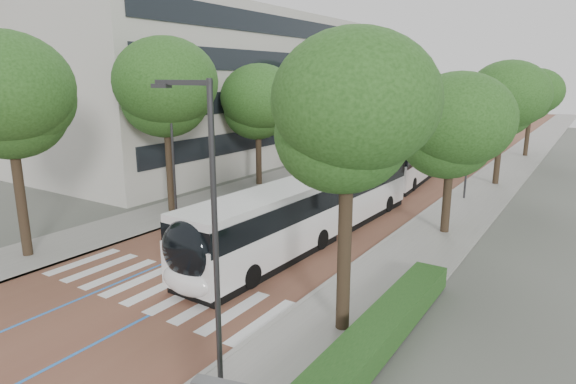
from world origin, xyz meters
name	(u,v)px	position (x,y,z in m)	size (l,w,h in m)	color
ground	(137,296)	(0.00, 0.00, 0.00)	(160.00, 160.00, 0.00)	#51544C
road	(440,155)	(0.00, 40.00, 0.01)	(11.00, 140.00, 0.02)	brown
sidewalk_left	(374,149)	(-7.50, 40.00, 0.06)	(4.00, 140.00, 0.12)	gray
sidewalk_right	(517,161)	(7.50, 40.00, 0.06)	(4.00, 140.00, 0.12)	gray
kerb_left	(389,150)	(-5.60, 40.00, 0.06)	(0.20, 140.00, 0.14)	gray
kerb_right	(496,160)	(5.60, 40.00, 0.06)	(0.20, 140.00, 0.14)	gray
zebra_crossing	(161,287)	(0.20, 1.00, 0.03)	(10.55, 3.60, 0.01)	silver
lane_line_left	(425,154)	(-1.60, 40.00, 0.02)	(0.12, 126.00, 0.01)	blue
lane_line_right	(455,156)	(1.60, 40.00, 0.02)	(0.12, 126.00, 0.01)	blue
office_building	(222,88)	(-19.47, 28.00, 7.00)	(18.11, 40.00, 14.00)	#A5A299
hedge	(355,359)	(9.10, 0.00, 0.52)	(1.20, 14.00, 0.80)	#164016
streetlight_near	(209,223)	(6.62, -3.00, 4.82)	(1.82, 0.20, 8.00)	#2E2E31
streetlight_far	(467,128)	(6.62, 22.00, 4.82)	(1.82, 0.20, 8.00)	#2E2E31
lamp_post_left	(173,150)	(-6.10, 8.00, 4.12)	(0.14, 0.14, 8.00)	#2E2E31
trees_left	(315,94)	(-7.50, 26.43, 6.66)	(6.15, 60.88, 9.79)	black
trees_right	(491,108)	(7.70, 23.43, 6.08)	(5.88, 47.14, 8.96)	black
lead_bus	(310,210)	(2.23, 9.12, 1.63)	(3.05, 18.46, 3.20)	black
bus_queued_0	(410,161)	(1.68, 25.66, 1.62)	(3.34, 12.54, 3.20)	silver
bus_queued_1	(455,145)	(2.22, 37.24, 1.62)	(3.10, 12.50, 3.20)	silver
bus_queued_2	(485,131)	(2.06, 51.53, 1.62)	(2.84, 12.46, 3.20)	silver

